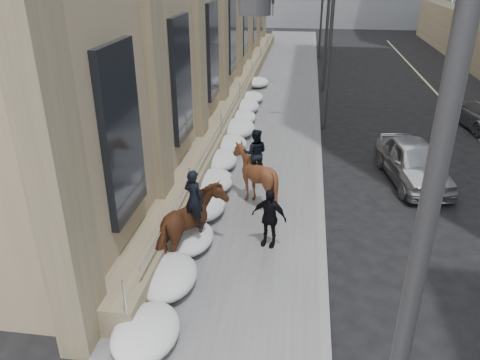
# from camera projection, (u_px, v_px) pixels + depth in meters

# --- Properties ---
(ground) EXTENTS (140.00, 140.00, 0.00)m
(ground) POSITION_uv_depth(u_px,v_px,m) (223.00, 296.00, 12.26)
(ground) COLOR black
(ground) RESTS_ON ground
(sidewalk) EXTENTS (5.00, 80.00, 0.12)m
(sidewalk) POSITION_uv_depth(u_px,v_px,m) (261.00, 153.00, 21.20)
(sidewalk) COLOR #535356
(sidewalk) RESTS_ON ground
(curb) EXTENTS (0.24, 80.00, 0.12)m
(curb) POSITION_uv_depth(u_px,v_px,m) (319.00, 156.00, 20.87)
(curb) COLOR slate
(curb) RESTS_ON ground
(streetlight_near) EXTENTS (1.71, 0.24, 8.00)m
(streetlight_near) POSITION_uv_depth(u_px,v_px,m) (386.00, 341.00, 4.59)
(streetlight_near) COLOR #2D2D30
(streetlight_near) RESTS_ON ground
(streetlight_mid) EXTENTS (1.71, 0.24, 8.00)m
(streetlight_mid) POSITION_uv_depth(u_px,v_px,m) (327.00, 38.00, 22.52)
(streetlight_mid) COLOR #2D2D30
(streetlight_mid) RESTS_ON ground
(streetlight_far) EXTENTS (1.71, 0.24, 8.00)m
(streetlight_far) POSITION_uv_depth(u_px,v_px,m) (320.00, 4.00, 40.44)
(streetlight_far) COLOR #2D2D30
(streetlight_far) RESTS_ON ground
(traffic_signal) EXTENTS (4.10, 0.22, 6.00)m
(traffic_signal) POSITION_uv_depth(u_px,v_px,m) (312.00, 29.00, 30.02)
(traffic_signal) COLOR #2D2D30
(traffic_signal) RESTS_ON ground
(snow_bank) EXTENTS (1.70, 18.10, 0.76)m
(snow_bank) POSITION_uv_depth(u_px,v_px,m) (222.00, 159.00, 19.51)
(snow_bank) COLOR silver
(snow_bank) RESTS_ON sidewalk
(mounted_horse_left) EXTENTS (2.00, 2.67, 2.69)m
(mounted_horse_left) POSITION_uv_depth(u_px,v_px,m) (191.00, 224.00, 13.25)
(mounted_horse_left) COLOR #4C2916
(mounted_horse_left) RESTS_ON sidewalk
(mounted_horse_right) EXTENTS (1.79, 1.98, 2.70)m
(mounted_horse_right) POSITION_uv_depth(u_px,v_px,m) (255.00, 173.00, 16.27)
(mounted_horse_right) COLOR #4C2815
(mounted_horse_right) RESTS_ON sidewalk
(pedestrian) EXTENTS (1.17, 0.72, 1.86)m
(pedestrian) POSITION_uv_depth(u_px,v_px,m) (269.00, 217.00, 13.88)
(pedestrian) COLOR black
(pedestrian) RESTS_ON sidewalk
(car_silver) EXTENTS (2.68, 5.11, 1.66)m
(car_silver) POSITION_uv_depth(u_px,v_px,m) (414.00, 162.00, 18.29)
(car_silver) COLOR #A9ACB1
(car_silver) RESTS_ON ground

